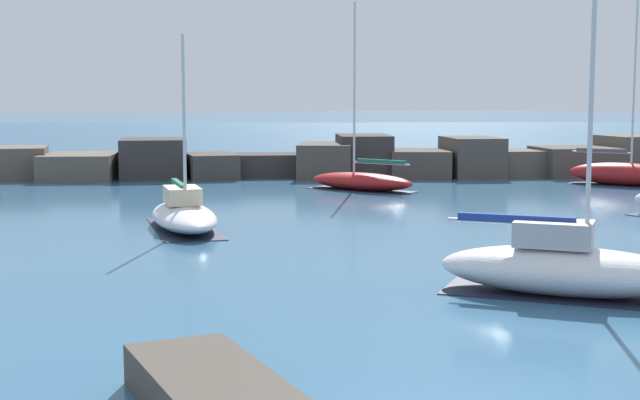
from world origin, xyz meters
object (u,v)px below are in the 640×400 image
(sailboat_moored_0, at_px, (622,173))
(sailboat_moored_6, at_px, (361,180))
(sailboat_moored_5, at_px, (564,267))
(sailboat_moored_1, at_px, (184,214))

(sailboat_moored_0, xyz_separation_m, sailboat_moored_6, (-14.96, -1.61, -0.16))
(sailboat_moored_5, xyz_separation_m, sailboat_moored_6, (-2.31, 25.55, -0.18))
(sailboat_moored_0, relative_size, sailboat_moored_1, 1.41)
(sailboat_moored_0, relative_size, sailboat_moored_6, 1.03)
(sailboat_moored_1, distance_m, sailboat_moored_5, 16.07)
(sailboat_moored_0, xyz_separation_m, sailboat_moored_5, (-12.65, -27.16, 0.02))
(sailboat_moored_1, xyz_separation_m, sailboat_moored_6, (8.27, 13.45, -0.03))
(sailboat_moored_5, bearing_deg, sailboat_moored_0, 65.02)
(sailboat_moored_6, bearing_deg, sailboat_moored_0, 6.14)
(sailboat_moored_0, xyz_separation_m, sailboat_moored_1, (-23.24, -15.06, -0.14))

